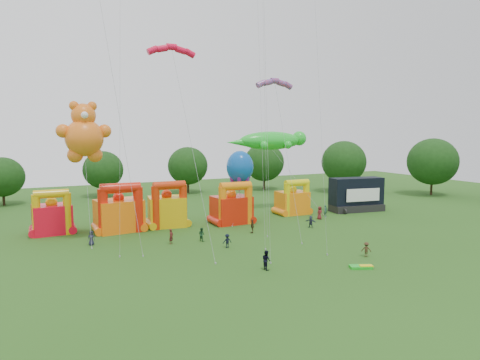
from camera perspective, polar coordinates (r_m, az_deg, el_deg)
name	(u,v)px	position (r m, az deg, el deg)	size (l,w,h in m)	color
ground	(315,289)	(36.24, 9.92, -14.10)	(160.00, 160.00, 0.00)	#255016
tree_ring	(299,213)	(34.40, 7.86, -4.33)	(126.35, 128.48, 12.07)	#352314
bouncy_castle_0	(52,217)	(58.23, -23.76, -4.48)	(4.75, 3.93, 5.71)	red
bouncy_castle_1	(119,213)	(56.86, -15.79, -4.20)	(6.05, 5.10, 6.37)	orange
bouncy_castle_2	(167,209)	(58.22, -9.66, -3.83)	(5.22, 4.40, 6.26)	#D9A50B
bouncy_castle_3	(232,207)	(59.47, -1.05, -3.65)	(5.21, 4.29, 5.94)	red
bouncy_castle_4	(293,201)	(66.61, 7.07, -2.74)	(4.58, 3.73, 5.50)	orange
stage_trailer	(356,195)	(71.15, 15.26, -1.92)	(8.92, 4.35, 5.43)	black
teddy_bear_kite	(85,139)	(51.67, -20.02, 5.19)	(5.99, 5.79, 16.20)	orange
gecko_kite	(290,171)	(67.18, 6.74, 1.22)	(14.32, 11.44, 12.89)	green
octopus_kite	(238,184)	(60.16, -0.20, -0.49)	(4.76, 5.42, 10.11)	#0B4CA9
parafoil_kites	(163,130)	(45.11, -10.28, 6.61)	(24.25, 10.62, 29.62)	red
diamond_kites	(247,93)	(47.85, 1.00, 11.48)	(22.09, 16.06, 43.22)	red
folded_kite_bundle	(361,267)	(42.22, 15.88, -11.06)	(2.23, 1.70, 0.31)	green
spectator_0	(91,238)	(51.07, -19.22, -7.34)	(0.80, 0.52, 1.64)	#202236
spectator_1	(171,236)	(49.52, -9.16, -7.44)	(0.62, 0.41, 1.71)	#4E1716
spectator_2	(202,234)	(50.29, -5.14, -7.24)	(0.78, 0.61, 1.60)	#194023
spectator_3	(227,241)	(47.34, -1.72, -8.12)	(0.99, 0.57, 1.54)	black
spectator_4	(252,226)	(54.01, 1.66, -6.17)	(1.03, 0.43, 1.76)	#372B16
spectator_5	(311,222)	(57.80, 9.41, -5.51)	(1.47, 0.47, 1.59)	#272D42
spectator_6	(320,213)	(63.36, 10.58, -4.33)	(0.94, 0.61, 1.93)	maroon
spectator_7	(326,211)	(65.73, 11.33, -4.04)	(0.63, 0.42, 1.74)	#1B4533
spectator_8	(266,260)	(40.14, 3.53, -10.60)	(0.88, 0.69, 1.81)	black
spectator_9	(366,249)	(45.84, 16.49, -8.87)	(0.99, 0.57, 1.53)	#402B19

